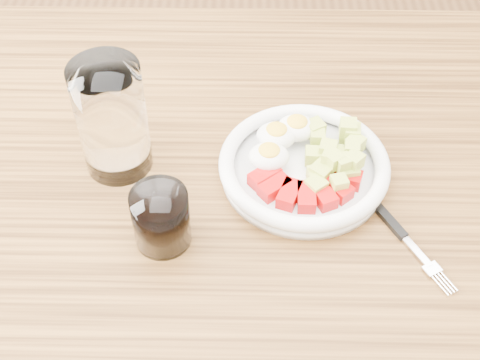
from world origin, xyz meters
The scene contains 5 objects.
dining_table centered at (0.00, 0.00, 0.67)m, with size 1.50×0.90×0.77m.
bowl centered at (0.08, 0.05, 0.79)m, with size 0.23×0.23×0.06m.
fork centered at (0.19, -0.04, 0.77)m, with size 0.10×0.16×0.01m.
water_glass centered at (-0.18, 0.07, 0.85)m, with size 0.09×0.09×0.16m, color white.
coffee_glass centered at (-0.11, -0.06, 0.81)m, with size 0.07×0.07×0.08m.
Camera 1 is at (0.00, -0.57, 1.44)m, focal length 50.00 mm.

